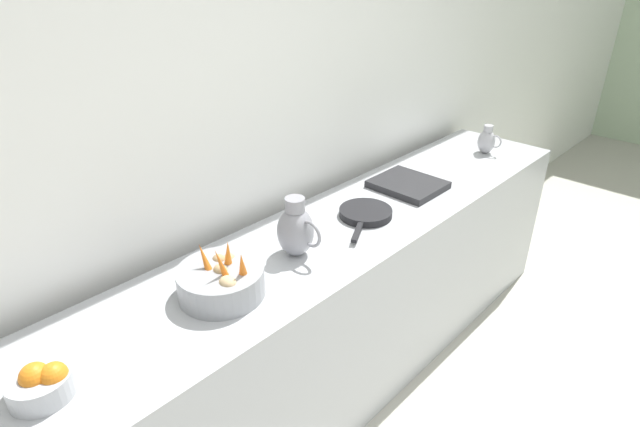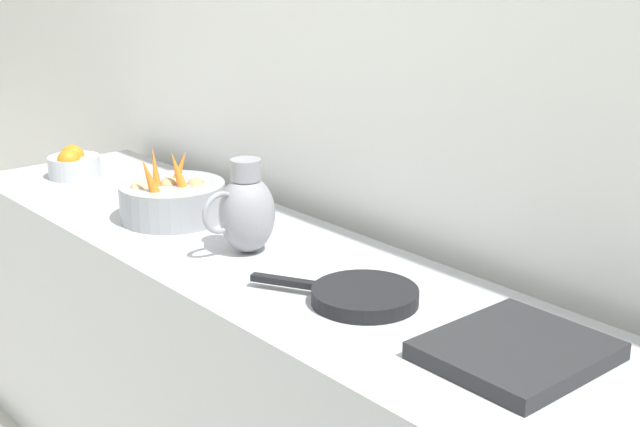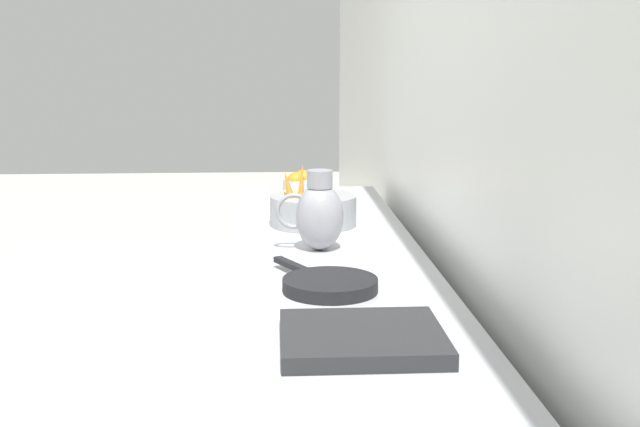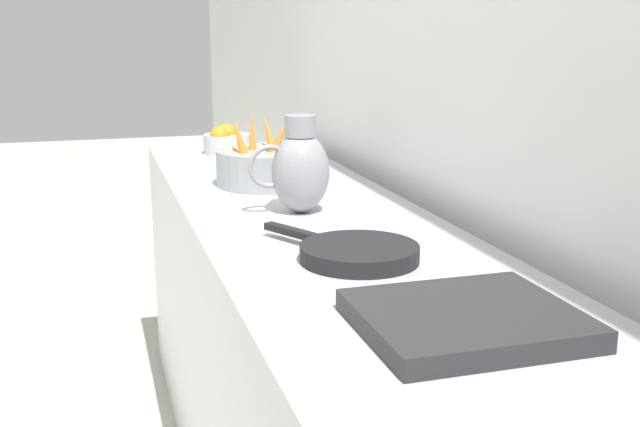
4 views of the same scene
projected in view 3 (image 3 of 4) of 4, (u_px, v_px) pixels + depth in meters
name	position (u px, v px, depth m)	size (l,w,h in m)	color
tile_wall_left	(560.00, 59.00, 1.56)	(0.10, 9.48, 3.00)	white
vegetable_colander	(313.00, 209.00, 2.82)	(0.31, 0.31, 0.22)	gray
orange_bowl	(302.00, 185.00, 3.44)	(0.18, 0.18, 0.11)	#ADAFB5
metal_pitcher_tall	(319.00, 214.00, 2.45)	(0.21, 0.15, 0.25)	gray
counter_sink_basin	(362.00, 338.00, 1.63)	(0.34, 0.30, 0.04)	#232326
skillet_on_counter	(329.00, 284.00, 2.03)	(0.27, 0.38, 0.03)	black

